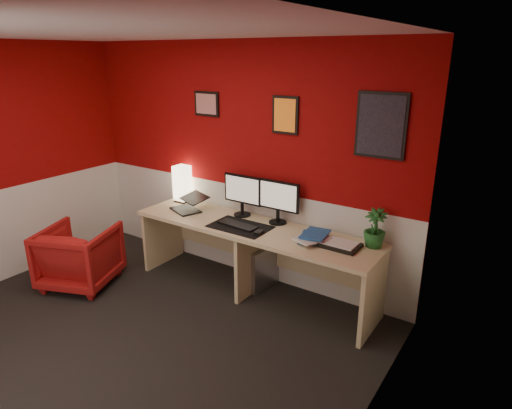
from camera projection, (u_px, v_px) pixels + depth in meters
name	position (u px, v px, depth m)	size (l,w,h in m)	color
ground	(118.00, 347.00, 3.75)	(4.00, 3.50, 0.01)	black
ceiling	(81.00, 31.00, 2.95)	(4.00, 3.50, 0.01)	white
wall_back	(238.00, 163.00, 4.73)	(4.00, 0.01, 2.50)	maroon
wall_right	(351.00, 278.00, 2.30)	(0.01, 3.50, 2.50)	maroon
wainscot_back	(238.00, 229.00, 4.97)	(4.00, 0.01, 1.00)	silver
wainscot_right	(342.00, 395.00, 2.54)	(0.01, 3.50, 1.00)	silver
desk	(253.00, 260.00, 4.52)	(2.60, 0.65, 0.73)	#D2B987
shoji_lamp	(182.00, 185.00, 5.10)	(0.16, 0.16, 0.40)	#FFE5B2
laptop	(185.00, 201.00, 4.81)	(0.33, 0.23, 0.22)	black
monitor_left	(242.00, 189.00, 4.61)	(0.45, 0.06, 0.58)	black
monitor_right	(278.00, 196.00, 4.40)	(0.45, 0.06, 0.58)	black
desk_mat	(240.00, 227.00, 4.39)	(0.60, 0.38, 0.01)	black
keyboard	(238.00, 225.00, 4.40)	(0.42, 0.14, 0.02)	black
mouse	(259.00, 232.00, 4.20)	(0.06, 0.10, 0.03)	black
book_bottom	(300.00, 237.00, 4.12)	(0.24, 0.32, 0.03)	#22559C
book_middle	(304.00, 235.00, 4.10)	(0.22, 0.30, 0.02)	silver
book_top	(304.00, 232.00, 4.09)	(0.22, 0.29, 0.03)	#22559C
zen_tray	(340.00, 245.00, 3.93)	(0.35, 0.25, 0.03)	black
potted_plant	(375.00, 228.00, 3.88)	(0.20, 0.20, 0.35)	#19591E
pc_tower	(261.00, 266.00, 4.70)	(0.20, 0.45, 0.45)	#99999E
armchair	(80.00, 256.00, 4.70)	(0.69, 0.71, 0.65)	#A71514
art_left	(207.00, 104.00, 4.73)	(0.32, 0.02, 0.26)	red
art_center	(285.00, 115.00, 4.23)	(0.28, 0.02, 0.36)	orange
art_right	(381.00, 126.00, 3.75)	(0.44, 0.02, 0.56)	black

